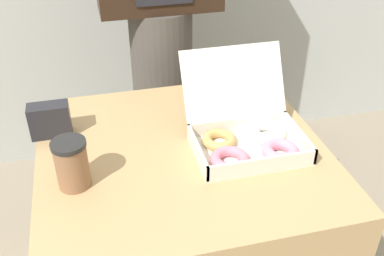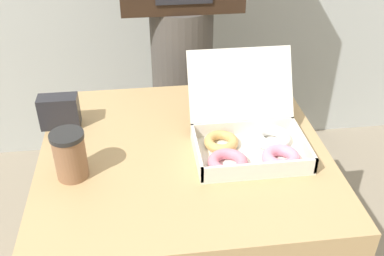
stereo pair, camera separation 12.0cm
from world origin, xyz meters
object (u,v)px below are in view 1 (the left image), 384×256
Objects in this scene: coffee_cup at (72,164)px; person_customer at (160,13)px; donut_box at (248,136)px; napkin_holder at (50,120)px.

person_customer is at bearing 63.87° from coffee_cup.
person_customer is (0.37, 0.74, 0.11)m from coffee_cup.
donut_box is 2.45× the size of coffee_cup.
person_customer reaches higher than napkin_holder.
donut_box is at bearing -20.29° from napkin_holder.
person_customer is at bearing 99.70° from donut_box.
donut_box is at bearing -80.30° from person_customer.
donut_box is 0.19× the size of person_customer.
person_customer is (-0.12, 0.69, 0.14)m from donut_box.
person_customer is at bearing 49.35° from napkin_holder.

